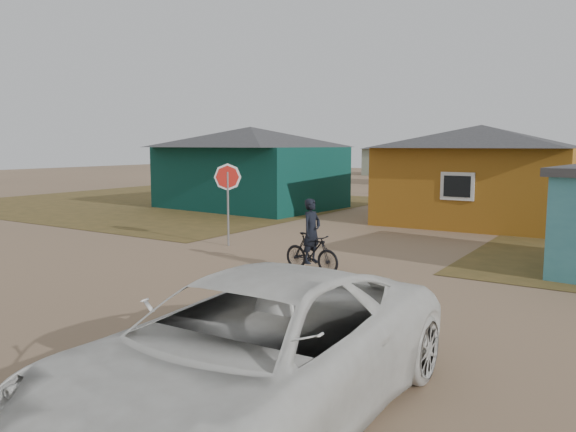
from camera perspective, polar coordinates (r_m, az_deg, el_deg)
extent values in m
plane|color=#8A6C4F|center=(12.57, -9.38, -7.20)|extent=(120.00, 120.00, 0.00)
cube|color=brown|center=(31.41, -12.41, 1.40)|extent=(20.00, 18.00, 0.00)
cube|color=#09342E|center=(28.07, -3.80, 3.94)|extent=(8.40, 6.54, 3.00)
pyramid|color=#303032|center=(28.02, -3.84, 8.02)|extent=(8.93, 7.08, 1.00)
cube|color=#935A16|center=(23.74, 18.84, 2.96)|extent=(7.21, 6.24, 3.00)
pyramid|color=#303032|center=(23.69, 19.03, 7.67)|extent=(7.72, 6.76, 0.90)
cube|color=silver|center=(20.81, 16.82, 2.90)|extent=(1.20, 0.06, 1.00)
cube|color=black|center=(20.78, 16.80, 2.90)|extent=(0.95, 0.04, 0.75)
cube|color=gray|center=(45.31, 14.57, 4.85)|extent=(6.49, 5.60, 2.80)
pyramid|color=#303032|center=(45.28, 14.64, 7.13)|extent=(7.04, 6.15, 0.80)
cube|color=gray|center=(59.33, 10.87, 5.42)|extent=(5.75, 5.28, 2.70)
pyramid|color=#303032|center=(59.31, 10.91, 7.06)|extent=(6.28, 5.81, 0.70)
cylinder|color=gray|center=(17.38, -6.11, 0.70)|extent=(0.07, 0.07, 2.29)
imported|color=black|center=(13.82, 2.41, -3.74)|extent=(1.65, 0.64, 0.96)
imported|color=black|center=(13.73, 2.42, -1.53)|extent=(0.45, 0.62, 1.58)
imported|color=white|center=(6.34, -3.94, -13.88)|extent=(2.92, 6.05, 1.66)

